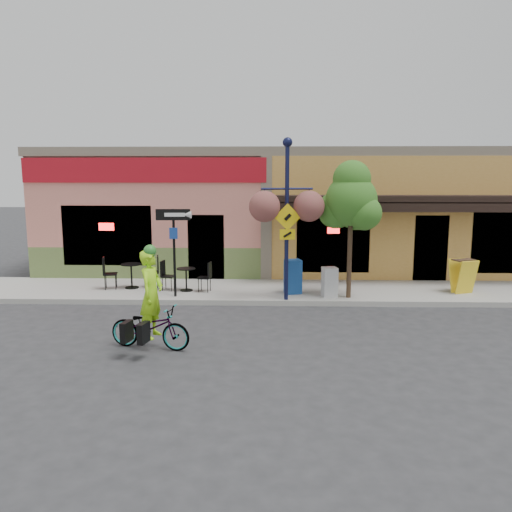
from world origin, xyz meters
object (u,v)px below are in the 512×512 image
(building, at_px, (292,209))
(newspaper_box_grey, at_px, (330,282))
(cyclist_rider, at_px, (152,306))
(one_way_sign, at_px, (174,253))
(lamp_post, at_px, (287,220))
(street_tree, at_px, (350,229))
(bicycle, at_px, (150,327))
(newspaper_box_blue, at_px, (293,277))

(building, height_order, newspaper_box_grey, building)
(cyclist_rider, bearing_deg, one_way_sign, 16.41)
(lamp_post, distance_m, street_tree, 1.82)
(one_way_sign, bearing_deg, newspaper_box_grey, -2.13)
(bicycle, bearing_deg, one_way_sign, 15.68)
(bicycle, relative_size, lamp_post, 0.39)
(cyclist_rider, bearing_deg, newspaper_box_grey, -33.46)
(building, bearing_deg, bicycle, -107.64)
(newspaper_box_blue, bearing_deg, cyclist_rider, -141.38)
(bicycle, height_order, newspaper_box_blue, newspaper_box_blue)
(building, height_order, street_tree, building)
(cyclist_rider, bearing_deg, newspaper_box_blue, -22.54)
(one_way_sign, bearing_deg, building, 58.53)
(newspaper_box_blue, distance_m, street_tree, 2.18)
(building, distance_m, newspaper_box_grey, 6.77)
(cyclist_rider, xyz_separation_m, newspaper_box_grey, (4.12, 4.01, -0.34))
(one_way_sign, height_order, street_tree, street_tree)
(bicycle, xyz_separation_m, lamp_post, (2.93, 3.67, 1.91))
(newspaper_box_grey, relative_size, street_tree, 0.22)
(newspaper_box_grey, height_order, street_tree, street_tree)
(bicycle, distance_m, newspaper_box_grey, 5.79)
(newspaper_box_blue, bearing_deg, street_tree, -33.77)
(building, relative_size, newspaper_box_blue, 18.31)
(newspaper_box_grey, bearing_deg, newspaper_box_blue, 146.07)
(one_way_sign, height_order, newspaper_box_grey, one_way_sign)
(building, distance_m, lamp_post, 6.86)
(bicycle, bearing_deg, lamp_post, -26.25)
(lamp_post, height_order, one_way_sign, lamp_post)
(building, height_order, lamp_post, lamp_post)
(building, xyz_separation_m, one_way_sign, (-3.58, -6.57, -0.85))
(bicycle, xyz_separation_m, newspaper_box_blue, (3.15, 4.45, 0.19))
(one_way_sign, relative_size, newspaper_box_blue, 2.52)
(cyclist_rider, relative_size, newspaper_box_grey, 2.13)
(bicycle, xyz_separation_m, street_tree, (4.71, 3.97, 1.64))
(building, distance_m, one_way_sign, 7.53)
(street_tree, bearing_deg, cyclist_rider, -139.59)
(bicycle, relative_size, newspaper_box_blue, 1.75)
(lamp_post, distance_m, newspaper_box_grey, 2.21)
(one_way_sign, xyz_separation_m, newspaper_box_blue, (3.38, 0.50, -0.75))
(building, relative_size, street_tree, 4.68)
(bicycle, xyz_separation_m, newspaper_box_grey, (4.17, 4.01, 0.12))
(cyclist_rider, distance_m, one_way_sign, 3.99)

